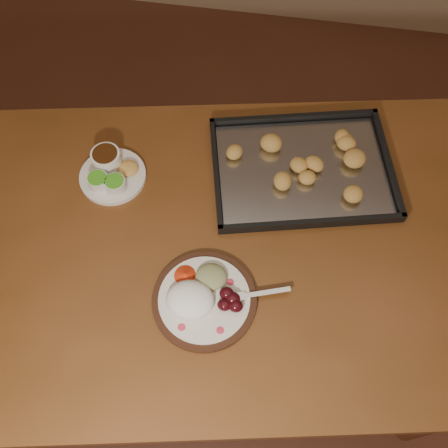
# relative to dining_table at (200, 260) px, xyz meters

# --- Properties ---
(ground) EXTENTS (4.00, 4.00, 0.00)m
(ground) POSITION_rel_dining_table_xyz_m (0.13, -0.22, -0.65)
(ground) COLOR #562E1D
(ground) RESTS_ON ground
(dining_table) EXTENTS (1.64, 1.17, 0.75)m
(dining_table) POSITION_rel_dining_table_xyz_m (0.00, 0.00, 0.00)
(dining_table) COLOR brown
(dining_table) RESTS_ON ground
(dinner_plate) EXTENTS (0.32, 0.25, 0.06)m
(dinner_plate) POSITION_rel_dining_table_xyz_m (0.04, -0.14, 0.11)
(dinner_plate) COLOR black
(dinner_plate) RESTS_ON dining_table
(condiment_saucer) EXTENTS (0.18, 0.18, 0.06)m
(condiment_saucer) POSITION_rel_dining_table_xyz_m (-0.26, 0.16, 0.12)
(condiment_saucer) COLOR silver
(condiment_saucer) RESTS_ON dining_table
(baking_tray) EXTENTS (0.54, 0.45, 0.05)m
(baking_tray) POSITION_rel_dining_table_xyz_m (0.24, 0.26, 0.11)
(baking_tray) COLOR black
(baking_tray) RESTS_ON dining_table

